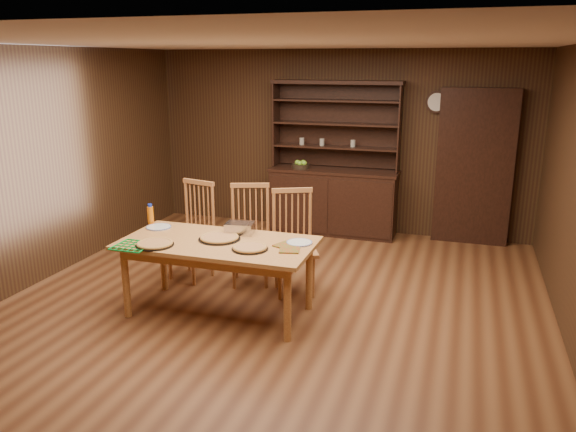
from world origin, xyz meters
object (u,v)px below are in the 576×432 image
(china_hutch, at_px, (333,193))
(juice_bottle, at_px, (150,215))
(chair_right, at_px, (293,238))
(chair_left, at_px, (195,227))
(chair_center, at_px, (250,230))
(dining_table, at_px, (218,249))

(china_hutch, xyz_separation_m, juice_bottle, (-1.38, -2.66, 0.26))
(chair_right, xyz_separation_m, juice_bottle, (-1.46, -0.44, 0.25))
(chair_left, xyz_separation_m, chair_right, (1.21, -0.06, 0.00))
(chair_left, height_order, chair_right, chair_right)
(chair_center, bearing_deg, chair_left, 166.04)
(juice_bottle, bearing_deg, dining_table, -19.99)
(china_hutch, bearing_deg, chair_left, -117.56)
(chair_left, relative_size, chair_right, 1.00)
(chair_center, height_order, chair_right, chair_right)
(chair_center, distance_m, chair_right, 0.56)
(china_hutch, distance_m, juice_bottle, 3.01)
(chair_left, bearing_deg, juice_bottle, -103.39)
(china_hutch, xyz_separation_m, chair_right, (0.08, -2.22, 0.00))
(chair_center, distance_m, juice_bottle, 1.11)
(china_hutch, distance_m, chair_right, 2.23)
(china_hutch, xyz_separation_m, dining_table, (-0.45, -3.01, 0.07))
(chair_left, relative_size, chair_center, 1.01)
(chair_left, height_order, juice_bottle, chair_left)
(chair_center, bearing_deg, juice_bottle, -167.69)
(dining_table, height_order, chair_left, chair_left)
(china_hutch, distance_m, chair_center, 2.15)
(china_hutch, distance_m, chair_left, 2.44)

